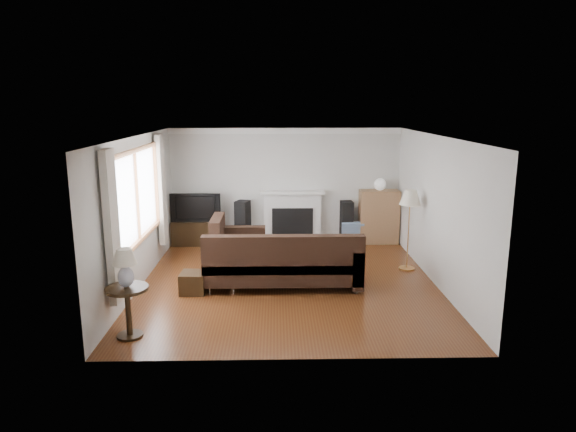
{
  "coord_description": "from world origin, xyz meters",
  "views": [
    {
      "loc": [
        -0.2,
        -8.42,
        3.03
      ],
      "look_at": [
        0.0,
        0.3,
        1.1
      ],
      "focal_mm": 32.0,
      "sensor_mm": 36.0,
      "label": 1
    }
  ],
  "objects_px": {
    "tv_stand": "(197,232)",
    "side_table": "(128,312)",
    "coffee_table": "(292,249)",
    "sectional_sofa": "(283,260)",
    "bookshelf": "(379,217)",
    "floor_lamp": "(409,230)"
  },
  "relations": [
    {
      "from": "sectional_sofa",
      "to": "coffee_table",
      "type": "relative_size",
      "value": 2.41
    },
    {
      "from": "coffee_table",
      "to": "bookshelf",
      "type": "bearing_deg",
      "value": 33.9
    },
    {
      "from": "bookshelf",
      "to": "floor_lamp",
      "type": "relative_size",
      "value": 0.78
    },
    {
      "from": "coffee_table",
      "to": "side_table",
      "type": "height_order",
      "value": "side_table"
    },
    {
      "from": "coffee_table",
      "to": "floor_lamp",
      "type": "distance_m",
      "value": 2.25
    },
    {
      "from": "tv_stand",
      "to": "side_table",
      "type": "relative_size",
      "value": 1.52
    },
    {
      "from": "tv_stand",
      "to": "sectional_sofa",
      "type": "bearing_deg",
      "value": -55.2
    },
    {
      "from": "tv_stand",
      "to": "bookshelf",
      "type": "bearing_deg",
      "value": 0.5
    },
    {
      "from": "tv_stand",
      "to": "side_table",
      "type": "bearing_deg",
      "value": -92.59
    },
    {
      "from": "sectional_sofa",
      "to": "coffee_table",
      "type": "distance_m",
      "value": 1.42
    },
    {
      "from": "side_table",
      "to": "tv_stand",
      "type": "bearing_deg",
      "value": 87.41
    },
    {
      "from": "coffee_table",
      "to": "side_table",
      "type": "relative_size",
      "value": 1.69
    },
    {
      "from": "coffee_table",
      "to": "side_table",
      "type": "bearing_deg",
      "value": -124.4
    },
    {
      "from": "bookshelf",
      "to": "side_table",
      "type": "distance_m",
      "value": 6.23
    },
    {
      "from": "tv_stand",
      "to": "coffee_table",
      "type": "height_order",
      "value": "tv_stand"
    },
    {
      "from": "coffee_table",
      "to": "floor_lamp",
      "type": "relative_size",
      "value": 0.78
    },
    {
      "from": "bookshelf",
      "to": "floor_lamp",
      "type": "height_order",
      "value": "floor_lamp"
    },
    {
      "from": "sectional_sofa",
      "to": "side_table",
      "type": "relative_size",
      "value": 4.07
    },
    {
      "from": "bookshelf",
      "to": "floor_lamp",
      "type": "bearing_deg",
      "value": -84.64
    },
    {
      "from": "tv_stand",
      "to": "bookshelf",
      "type": "relative_size",
      "value": 0.9
    },
    {
      "from": "coffee_table",
      "to": "floor_lamp",
      "type": "height_order",
      "value": "floor_lamp"
    },
    {
      "from": "sectional_sofa",
      "to": "coffee_table",
      "type": "height_order",
      "value": "sectional_sofa"
    }
  ]
}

